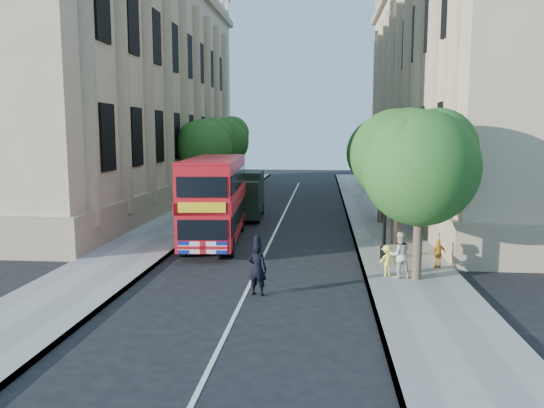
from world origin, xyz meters
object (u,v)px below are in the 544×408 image
(box_van, at_px, (245,196))
(woman_pedestrian, at_px, (399,255))
(lamp_post, at_px, (385,201))
(double_decker_bus, at_px, (215,197))
(police_constable, at_px, (257,269))

(box_van, relative_size, woman_pedestrian, 3.07)
(lamp_post, height_order, double_decker_bus, lamp_post)
(box_van, height_order, police_constable, box_van)
(police_constable, bearing_deg, box_van, -65.23)
(box_van, distance_m, woman_pedestrian, 15.02)
(police_constable, xyz_separation_m, woman_pedestrian, (4.79, 2.12, 0.09))
(police_constable, relative_size, woman_pedestrian, 1.04)
(double_decker_bus, distance_m, woman_pedestrian, 9.91)
(lamp_post, height_order, box_van, lamp_post)
(double_decker_bus, height_order, woman_pedestrian, double_decker_bus)
(double_decker_bus, bearing_deg, woman_pedestrian, -41.93)
(box_van, bearing_deg, double_decker_bus, -95.51)
(box_van, height_order, woman_pedestrian, box_van)
(double_decker_bus, bearing_deg, lamp_post, -26.68)
(lamp_post, distance_m, police_constable, 6.98)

